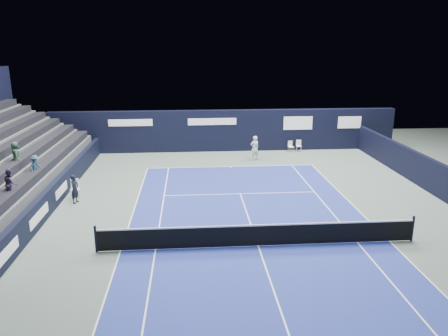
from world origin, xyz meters
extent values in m
plane|color=#505F56|center=(0.00, 2.00, 0.00)|extent=(48.00, 48.00, 0.00)
cube|color=navy|center=(0.00, 0.00, 0.00)|extent=(10.97, 23.77, 0.01)
cube|color=black|center=(10.50, 6.00, 0.90)|extent=(0.30, 22.00, 1.80)
cube|color=white|center=(4.92, 15.67, 0.38)|extent=(0.45, 0.44, 0.03)
cube|color=white|center=(4.88, 15.83, 0.61)|extent=(0.36, 0.13, 0.43)
cylinder|color=white|center=(5.03, 15.86, 0.19)|extent=(0.02, 0.02, 0.38)
cylinder|color=white|center=(4.73, 15.77, 0.19)|extent=(0.02, 0.02, 0.38)
cylinder|color=white|center=(5.11, 15.57, 0.19)|extent=(0.02, 0.02, 0.38)
cylinder|color=white|center=(4.82, 15.48, 0.19)|extent=(0.02, 0.02, 0.38)
cube|color=white|center=(4.87, 15.84, 0.68)|extent=(0.30, 0.15, 0.28)
cube|color=silver|center=(5.55, 15.78, 0.40)|extent=(0.40, 0.38, 0.04)
cube|color=silver|center=(5.56, 15.95, 0.63)|extent=(0.38, 0.05, 0.45)
cylinder|color=silver|center=(5.72, 15.92, 0.20)|extent=(0.02, 0.02, 0.40)
cylinder|color=silver|center=(5.40, 15.95, 0.20)|extent=(0.02, 0.02, 0.40)
cylinder|color=silver|center=(5.70, 15.62, 0.20)|extent=(0.02, 0.02, 0.40)
cylinder|color=silver|center=(5.38, 15.64, 0.20)|extent=(0.02, 0.02, 0.40)
cube|color=white|center=(-8.78, 6.48, 0.47)|extent=(0.49, 0.47, 0.04)
cube|color=white|center=(-8.80, 6.68, 0.74)|extent=(0.45, 0.08, 0.53)
cylinder|color=white|center=(-8.61, 6.68, 0.23)|extent=(0.03, 0.03, 0.47)
cylinder|color=white|center=(-8.99, 6.64, 0.23)|extent=(0.03, 0.03, 0.47)
cylinder|color=white|center=(-8.57, 6.32, 0.23)|extent=(0.03, 0.03, 0.47)
cylinder|color=white|center=(-8.95, 6.28, 0.23)|extent=(0.03, 0.03, 0.47)
imported|color=black|center=(-8.58, 5.71, 0.74)|extent=(0.50, 0.62, 1.49)
cube|color=white|center=(0.00, 11.88, 0.01)|extent=(10.97, 0.06, 0.00)
cube|color=white|center=(5.49, 0.00, 0.01)|extent=(0.06, 23.77, 0.00)
cube|color=white|center=(-5.49, 0.00, 0.01)|extent=(0.06, 23.77, 0.00)
cube|color=white|center=(4.12, 0.00, 0.01)|extent=(0.06, 23.77, 0.00)
cube|color=white|center=(-4.12, 0.00, 0.01)|extent=(0.06, 23.77, 0.00)
cube|color=white|center=(0.00, 6.40, 0.01)|extent=(8.23, 0.06, 0.00)
cube|color=white|center=(0.00, 0.00, 0.01)|extent=(0.06, 12.80, 0.00)
cube|color=white|center=(0.00, 11.73, 0.01)|extent=(0.06, 0.30, 0.00)
cylinder|color=black|center=(6.40, 0.00, 0.55)|extent=(0.10, 0.10, 1.10)
cylinder|color=black|center=(-6.40, 0.00, 0.55)|extent=(0.10, 0.10, 1.10)
cube|color=black|center=(0.00, 0.00, 0.46)|extent=(12.80, 0.03, 0.86)
cube|color=white|center=(0.00, 0.00, 0.91)|extent=(12.80, 0.05, 0.06)
cube|color=black|center=(0.00, 16.50, 1.55)|extent=(26.00, 0.60, 3.10)
cube|color=silver|center=(-7.00, 16.18, 2.30)|extent=(3.20, 0.02, 0.50)
cube|color=silver|center=(-1.00, 16.18, 2.30)|extent=(3.60, 0.02, 0.50)
cube|color=silver|center=(5.50, 16.18, 2.10)|extent=(2.20, 0.02, 1.00)
cube|color=silver|center=(9.50, 16.18, 2.10)|extent=(1.80, 0.02, 0.90)
cube|color=black|center=(-9.50, 6.00, 0.60)|extent=(0.30, 22.00, 1.20)
cube|color=silver|center=(-9.33, -1.00, 0.60)|extent=(0.02, 2.00, 0.45)
cube|color=silver|center=(-9.33, 2.50, 0.60)|extent=(0.02, 2.40, 0.45)
cube|color=silver|center=(-9.33, 6.00, 0.60)|extent=(0.02, 2.00, 0.45)
cube|color=#434345|center=(-10.10, 7.00, 0.82)|extent=(0.90, 16.00, 1.65)
cube|color=#454547|center=(-11.00, 7.00, 1.05)|extent=(0.90, 16.00, 2.10)
cube|color=#48494B|center=(-11.90, 7.00, 1.27)|extent=(0.90, 16.00, 2.55)
cube|color=black|center=(-10.10, 7.00, 1.85)|extent=(0.63, 15.20, 0.40)
cube|color=black|center=(-11.00, 7.00, 2.30)|extent=(0.63, 15.20, 0.40)
cube|color=black|center=(-11.90, 7.00, 2.75)|extent=(0.63, 15.20, 0.40)
imported|color=#3C2D4C|center=(-10.10, 1.93, 2.29)|extent=(0.67, 0.75, 1.28)
imported|color=#26455A|center=(-10.10, 4.89, 2.20)|extent=(0.58, 0.80, 1.11)
imported|color=#28432F|center=(-11.00, 5.08, 2.74)|extent=(0.61, 0.73, 1.28)
imported|color=silver|center=(1.82, 13.52, 0.86)|extent=(0.73, 0.59, 1.71)
cylinder|color=black|center=(1.67, 13.22, 1.05)|extent=(0.03, 0.29, 0.13)
torus|color=black|center=(1.67, 12.97, 1.15)|extent=(0.30, 0.13, 0.29)
camera|label=1|loc=(-2.64, -15.91, 7.86)|focal=35.00mm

